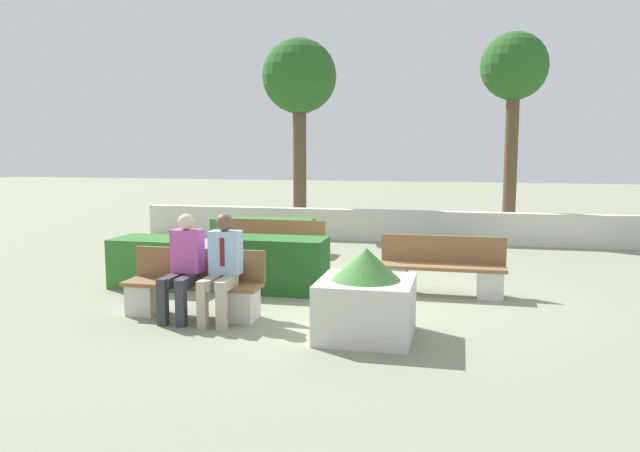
{
  "coord_description": "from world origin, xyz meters",
  "views": [
    {
      "loc": [
        1.68,
        -9.02,
        2.14
      ],
      "look_at": [
        -0.48,
        0.5,
        0.9
      ],
      "focal_mm": 35.0,
      "sensor_mm": 36.0,
      "label": 1
    }
  ],
  "objects_px": {
    "tree_leftmost": "(299,81)",
    "tree_center_left": "(514,74)",
    "person_seated_man": "(222,263)",
    "bench_front": "(194,291)",
    "bench_left_side": "(442,273)",
    "person_seated_woman": "(183,262)",
    "planter_corner_left": "(366,298)",
    "bench_right_side": "(272,249)"
  },
  "relations": [
    {
      "from": "tree_leftmost",
      "to": "tree_center_left",
      "type": "bearing_deg",
      "value": -4.01
    },
    {
      "from": "person_seated_man",
      "to": "tree_center_left",
      "type": "bearing_deg",
      "value": 63.34
    },
    {
      "from": "bench_front",
      "to": "bench_left_side",
      "type": "height_order",
      "value": "same"
    },
    {
      "from": "bench_front",
      "to": "person_seated_man",
      "type": "height_order",
      "value": "person_seated_man"
    },
    {
      "from": "tree_center_left",
      "to": "person_seated_woman",
      "type": "bearing_deg",
      "value": -119.59
    },
    {
      "from": "planter_corner_left",
      "to": "tree_center_left",
      "type": "distance_m",
      "value": 8.95
    },
    {
      "from": "person_seated_woman",
      "to": "tree_center_left",
      "type": "xyz_separation_m",
      "value": [
        4.43,
        7.8,
        3.04
      ]
    },
    {
      "from": "person_seated_man",
      "to": "bench_right_side",
      "type": "bearing_deg",
      "value": 97.25
    },
    {
      "from": "bench_left_side",
      "to": "person_seated_woman",
      "type": "bearing_deg",
      "value": -138.83
    },
    {
      "from": "bench_front",
      "to": "bench_right_side",
      "type": "relative_size",
      "value": 0.95
    },
    {
      "from": "bench_right_side",
      "to": "person_seated_woman",
      "type": "height_order",
      "value": "person_seated_woman"
    },
    {
      "from": "person_seated_woman",
      "to": "tree_leftmost",
      "type": "relative_size",
      "value": 0.27
    },
    {
      "from": "bench_left_side",
      "to": "bench_right_side",
      "type": "bearing_deg",
      "value": 163.03
    },
    {
      "from": "planter_corner_left",
      "to": "tree_leftmost",
      "type": "distance_m",
      "value": 9.51
    },
    {
      "from": "tree_leftmost",
      "to": "tree_center_left",
      "type": "xyz_separation_m",
      "value": [
        5.06,
        -0.35,
        0.0
      ]
    },
    {
      "from": "bench_left_side",
      "to": "tree_leftmost",
      "type": "height_order",
      "value": "tree_leftmost"
    },
    {
      "from": "bench_right_side",
      "to": "bench_front",
      "type": "bearing_deg",
      "value": -87.46
    },
    {
      "from": "person_seated_man",
      "to": "tree_leftmost",
      "type": "bearing_deg",
      "value": 98.0
    },
    {
      "from": "person_seated_man",
      "to": "person_seated_woman",
      "type": "xyz_separation_m",
      "value": [
        -0.51,
        -0.0,
        -0.01
      ]
    },
    {
      "from": "bench_front",
      "to": "person_seated_woman",
      "type": "height_order",
      "value": "person_seated_woman"
    },
    {
      "from": "planter_corner_left",
      "to": "tree_leftmost",
      "type": "xyz_separation_m",
      "value": [
        -2.97,
        8.41,
        3.3
      ]
    },
    {
      "from": "planter_corner_left",
      "to": "person_seated_woman",
      "type": "bearing_deg",
      "value": 173.73
    },
    {
      "from": "tree_leftmost",
      "to": "person_seated_woman",
      "type": "bearing_deg",
      "value": -85.57
    },
    {
      "from": "bench_front",
      "to": "tree_leftmost",
      "type": "distance_m",
      "value": 8.75
    },
    {
      "from": "person_seated_man",
      "to": "planter_corner_left",
      "type": "bearing_deg",
      "value": -8.09
    },
    {
      "from": "planter_corner_left",
      "to": "tree_center_left",
      "type": "relative_size",
      "value": 0.22
    },
    {
      "from": "bench_front",
      "to": "person_seated_woman",
      "type": "xyz_separation_m",
      "value": [
        -0.07,
        -0.14,
        0.4
      ]
    },
    {
      "from": "bench_front",
      "to": "bench_right_side",
      "type": "height_order",
      "value": "same"
    },
    {
      "from": "bench_front",
      "to": "bench_left_side",
      "type": "distance_m",
      "value": 3.58
    },
    {
      "from": "person_seated_man",
      "to": "tree_center_left",
      "type": "height_order",
      "value": "tree_center_left"
    },
    {
      "from": "tree_center_left",
      "to": "person_seated_man",
      "type": "bearing_deg",
      "value": -116.66
    },
    {
      "from": "bench_front",
      "to": "bench_left_side",
      "type": "xyz_separation_m",
      "value": [
        3.04,
        1.88,
        0.0
      ]
    },
    {
      "from": "bench_left_side",
      "to": "person_seated_woman",
      "type": "relative_size",
      "value": 1.38
    },
    {
      "from": "person_seated_woman",
      "to": "planter_corner_left",
      "type": "xyz_separation_m",
      "value": [
        2.34,
        -0.26,
        -0.27
      ]
    },
    {
      "from": "bench_left_side",
      "to": "planter_corner_left",
      "type": "height_order",
      "value": "planter_corner_left"
    },
    {
      "from": "bench_right_side",
      "to": "tree_center_left",
      "type": "distance_m",
      "value": 7.05
    },
    {
      "from": "bench_right_side",
      "to": "tree_center_left",
      "type": "xyz_separation_m",
      "value": [
        4.35,
        4.36,
        3.43
      ]
    },
    {
      "from": "person_seated_woman",
      "to": "person_seated_man",
      "type": "bearing_deg",
      "value": 0.29
    },
    {
      "from": "tree_leftmost",
      "to": "tree_center_left",
      "type": "distance_m",
      "value": 5.07
    },
    {
      "from": "bench_left_side",
      "to": "tree_leftmost",
      "type": "relative_size",
      "value": 0.38
    },
    {
      "from": "person_seated_man",
      "to": "tree_center_left",
      "type": "xyz_separation_m",
      "value": [
        3.91,
        7.8,
        3.02
      ]
    },
    {
      "from": "bench_front",
      "to": "tree_center_left",
      "type": "relative_size",
      "value": 0.38
    }
  ]
}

